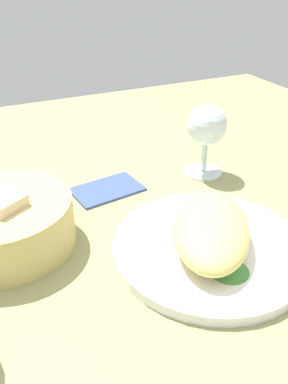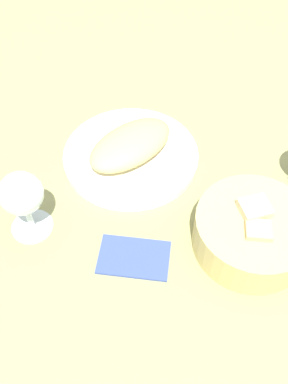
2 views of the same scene
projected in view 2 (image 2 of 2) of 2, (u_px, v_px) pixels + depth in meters
ground_plane at (178, 174)px, 79.78cm from camera, size 140.00×140.00×2.00cm
plate at (131, 156)px, 80.34cm from camera, size 24.85×24.85×1.40cm
omelette at (130, 144)px, 78.07cm from camera, size 19.60×17.32×4.41cm
lettuce_garnish at (143, 131)px, 82.21cm from camera, size 4.78×4.78×1.79cm
bread_basket at (252, 232)px, 66.65cm from camera, size 18.01×18.01×7.91cm
wine_glass_near at (22, 197)px, 64.98cm from camera, size 6.77×6.77×12.20cm
folded_napkin at (134, 257)px, 67.31cm from camera, size 8.46×11.87×0.80cm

